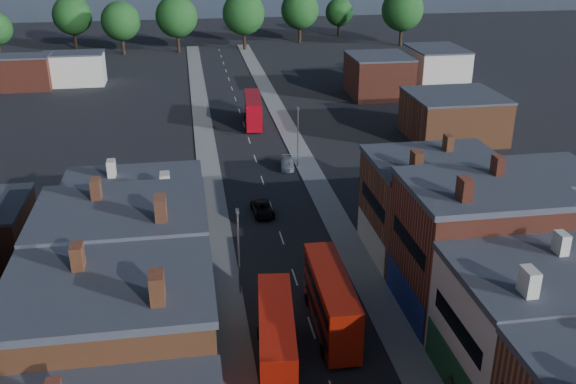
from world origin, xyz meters
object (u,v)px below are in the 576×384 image
object	(u,v)px
bus_2	(253,110)
bus_1	(331,300)
car_3	(287,164)
car_2	(263,209)
bus_0	(276,338)

from	to	relation	value
bus_2	bus_1	bearing A→B (deg)	-85.84
car_3	car_2	bearing A→B (deg)	-102.42
bus_1	car_3	size ratio (longest dim) A/B	2.61
bus_1	bus_2	bearing A→B (deg)	91.15
bus_0	bus_2	world-z (taller)	bus_0
bus_1	car_2	distance (m)	22.40
bus_1	car_3	world-z (taller)	bus_1
bus_0	car_2	size ratio (longest dim) A/B	2.35
bus_0	car_3	size ratio (longest dim) A/B	2.58
car_2	bus_1	bearing A→B (deg)	-86.94
bus_0	car_3	bearing A→B (deg)	85.90
bus_2	car_3	distance (m)	20.22
bus_0	car_2	bearing A→B (deg)	91.25
bus_0	car_2	distance (m)	26.49
bus_0	bus_1	world-z (taller)	bus_1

